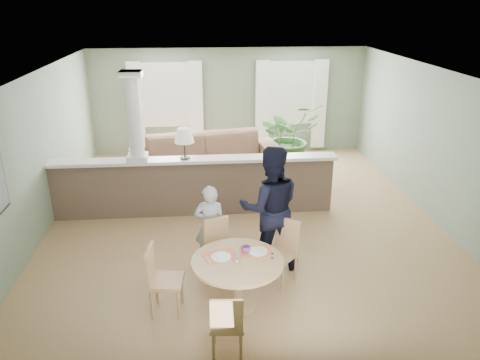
{
  "coord_description": "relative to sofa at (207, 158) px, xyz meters",
  "views": [
    {
      "loc": [
        -0.74,
        -7.94,
        3.85
      ],
      "look_at": [
        -0.15,
        -1.0,
        1.13
      ],
      "focal_mm": 35.0,
      "sensor_mm": 36.0,
      "label": 1
    }
  ],
  "objects": [
    {
      "name": "room_shell",
      "position": [
        0.61,
        -1.38,
        1.32
      ],
      "size": [
        7.02,
        8.02,
        2.71
      ],
      "color": "gray",
      "rests_on": "ground"
    },
    {
      "name": "chair_far_boy",
      "position": [
        0.1,
        -3.97,
        -0.0
      ],
      "size": [
        0.5,
        0.5,
        0.89
      ],
      "rotation": [
        0.0,
        0.0,
        0.32
      ],
      "color": "tan",
      "rests_on": "ground"
    },
    {
      "name": "man_person",
      "position": [
        0.87,
        -3.74,
        0.46
      ],
      "size": [
        0.93,
        0.73,
        1.91
      ],
      "primitive_type": "imported",
      "rotation": [
        0.0,
        0.0,
        3.14
      ],
      "color": "black",
      "rests_on": "ground"
    },
    {
      "name": "dining_table",
      "position": [
        0.31,
        -4.77,
        0.08
      ],
      "size": [
        1.19,
        1.19,
        0.81
      ],
      "rotation": [
        0.0,
        0.0,
        0.29
      ],
      "color": "tan",
      "rests_on": "ground"
    },
    {
      "name": "chair_side",
      "position": [
        -0.69,
        -4.76,
        0.02
      ],
      "size": [
        0.46,
        0.46,
        0.93
      ],
      "rotation": [
        0.0,
        0.0,
        1.47
      ],
      "color": "tan",
      "rests_on": "ground"
    },
    {
      "name": "houseplant",
      "position": [
        1.94,
        0.52,
        0.31
      ],
      "size": [
        1.85,
        1.77,
        1.61
      ],
      "primitive_type": "imported",
      "rotation": [
        0.0,
        0.0,
        0.46
      ],
      "color": "#36692A",
      "rests_on": "ground"
    },
    {
      "name": "chair_far_man",
      "position": [
        1.01,
        -4.15,
        0.02
      ],
      "size": [
        0.59,
        0.59,
        0.93
      ],
      "rotation": [
        0.0,
        0.0,
        -0.76
      ],
      "color": "tan",
      "rests_on": "ground"
    },
    {
      "name": "pony_wall",
      "position": [
        -0.35,
        -1.8,
        0.21
      ],
      "size": [
        5.32,
        0.38,
        2.7
      ],
      "color": "brown",
      "rests_on": "ground"
    },
    {
      "name": "child_person",
      "position": [
        -0.02,
        -3.67,
        0.16
      ],
      "size": [
        0.49,
        0.34,
        1.31
      ],
      "primitive_type": "imported",
      "rotation": [
        0.0,
        0.0,
        3.09
      ],
      "color": "#AAAAAF",
      "rests_on": "ground"
    },
    {
      "name": "ground",
      "position": [
        0.64,
        -2.0,
        -0.49
      ],
      "size": [
        8.0,
        8.0,
        0.0
      ],
      "primitive_type": "plane",
      "color": "tan",
      "rests_on": "ground"
    },
    {
      "name": "sofa",
      "position": [
        0.0,
        0.0,
        0.0
      ],
      "size": [
        3.55,
        1.88,
        0.99
      ],
      "primitive_type": "imported",
      "rotation": [
        0.0,
        0.0,
        0.17
      ],
      "color": "brown",
      "rests_on": "ground"
    },
    {
      "name": "chair_near",
      "position": [
        0.11,
        -5.68,
        -0.03
      ],
      "size": [
        0.41,
        0.41,
        0.84
      ],
      "rotation": [
        0.0,
        0.0,
        3.08
      ],
      "color": "tan",
      "rests_on": "ground"
    }
  ]
}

